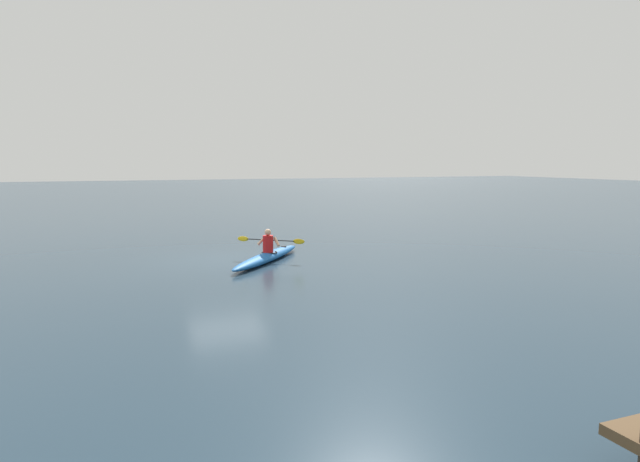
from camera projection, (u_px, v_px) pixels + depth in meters
ground_plane at (226, 260)px, 18.13m from camera, size 160.00×160.00×0.00m
kayak at (267, 257)px, 17.78m from camera, size 3.54×4.06×0.29m
kayaker at (268, 242)px, 17.82m from camera, size 1.85×1.57×0.76m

